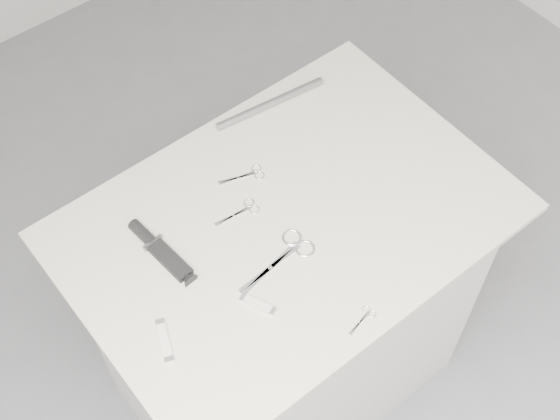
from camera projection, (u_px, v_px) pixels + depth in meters
ground at (285, 378)px, 2.54m from camera, size 4.00×4.00×0.01m
plinth at (286, 314)px, 2.17m from camera, size 0.90×0.60×0.90m
display_board at (287, 221)px, 1.79m from camera, size 1.00×0.70×0.02m
large_shears at (289, 252)px, 1.73m from camera, size 0.20×0.09×0.01m
embroidery_scissors_a at (243, 210)px, 1.79m from camera, size 0.11×0.05×0.00m
embroidery_scissors_b at (249, 175)px, 1.85m from camera, size 0.11×0.06×0.00m
tiny_scissors at (364, 318)px, 1.64m from camera, size 0.08×0.04×0.00m
sheathed_knife at (157, 248)px, 1.73m from camera, size 0.05×0.19×0.02m
pocket_knife_a at (165, 341)px, 1.60m from camera, size 0.06×0.10×0.01m
pocket_knife_b at (258, 305)px, 1.65m from camera, size 0.05×0.08×0.01m
metal_rail at (270, 104)px, 1.97m from camera, size 0.31×0.06×0.02m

